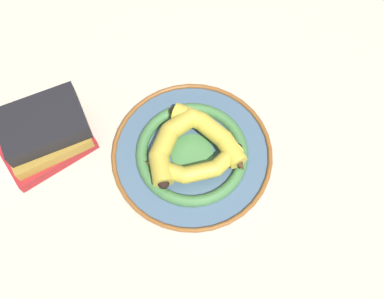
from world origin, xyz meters
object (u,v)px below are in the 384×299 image
at_px(decorative_bowl, 192,154).
at_px(banana_c, 169,143).
at_px(banana_a, 197,168).
at_px(banana_b, 212,133).
at_px(book_stack, 43,133).

relative_size(decorative_bowl, banana_c, 2.15).
relative_size(decorative_bowl, banana_a, 1.69).
bearing_deg(banana_a, banana_c, 123.99).
bearing_deg(banana_c, banana_a, 68.54).
relative_size(banana_b, book_stack, 0.97).
distance_m(banana_a, banana_b, 0.08).
distance_m(banana_b, book_stack, 0.33).
relative_size(banana_c, book_stack, 0.78).
distance_m(decorative_bowl, banana_c, 0.06).
xyz_separation_m(decorative_bowl, banana_b, (-0.05, -0.01, 0.04)).
distance_m(banana_c, book_stack, 0.25).
distance_m(banana_a, banana_c, 0.07).
xyz_separation_m(banana_a, banana_b, (-0.06, -0.05, 0.00)).
bearing_deg(decorative_bowl, banana_c, -33.47).
relative_size(decorative_bowl, banana_b, 1.74).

